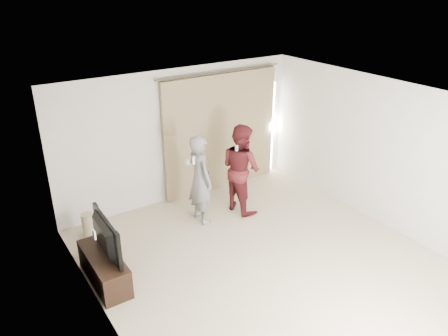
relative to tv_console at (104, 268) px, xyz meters
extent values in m
plane|color=beige|center=(2.27, -0.97, -0.23)|extent=(5.50, 5.50, 0.00)
cube|color=silver|center=(2.27, 1.78, 1.07)|extent=(5.00, 0.04, 2.60)
cube|color=silver|center=(-0.23, -0.97, 1.07)|extent=(0.04, 5.50, 2.60)
cube|color=white|center=(-0.22, -0.57, 0.97)|extent=(0.02, 0.08, 0.12)
cube|color=white|center=(2.27, -0.97, 2.37)|extent=(5.00, 5.50, 0.01)
cube|color=#96815C|center=(3.17, 1.71, 0.97)|extent=(2.60, 0.10, 2.40)
cylinder|color=brown|center=(3.17, 1.71, 2.21)|extent=(2.80, 0.03, 0.03)
cube|color=white|center=(4.53, 1.75, 0.82)|extent=(0.08, 0.04, 2.00)
cube|color=black|center=(0.00, 0.00, 0.00)|extent=(0.41, 1.18, 0.45)
imported|color=black|center=(0.00, 0.00, 0.53)|extent=(0.16, 1.05, 0.60)
cylinder|color=tan|center=(0.17, 1.24, -0.20)|extent=(0.36, 0.36, 0.06)
cylinder|color=tan|center=(0.17, 1.24, 0.04)|extent=(0.20, 0.20, 0.42)
imported|color=slate|center=(2.08, 0.72, 0.60)|extent=(0.40, 0.61, 1.66)
cube|color=white|center=(1.90, 0.62, 1.05)|extent=(0.04, 0.04, 0.14)
cube|color=white|center=(1.90, 0.84, 0.94)|extent=(0.05, 0.05, 0.09)
imported|color=#4F161A|center=(2.93, 0.67, 0.63)|extent=(0.72, 0.89, 1.71)
cube|color=white|center=(2.75, 0.57, 1.08)|extent=(0.04, 0.04, 0.14)
cube|color=white|center=(2.75, 0.79, 0.97)|extent=(0.05, 0.05, 0.09)
camera|label=1|loc=(-1.42, -5.31, 3.95)|focal=35.00mm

